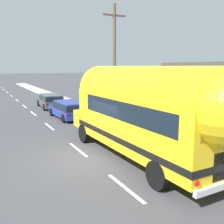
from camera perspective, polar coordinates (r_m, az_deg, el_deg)
ground_plane at (r=11.95m, az=-4.92°, el=-10.18°), size 300.00×300.00×0.00m
lane_markings at (r=24.73m, az=-10.42°, el=0.24°), size 4.13×80.00×0.01m
sidewalk_slab at (r=22.75m, az=-2.93°, el=-0.26°), size 2.03×90.00×0.15m
utility_pole at (r=19.51m, az=0.49°, el=10.89°), size 1.80×0.24×8.50m
painted_bus at (r=11.02m, az=7.71°, el=0.45°), size 2.77×10.90×4.12m
car_lead at (r=20.97m, az=-9.46°, el=0.74°), size 2.08×4.61×1.37m
car_second at (r=26.73m, az=-13.28°, el=2.56°), size 2.11×4.71×1.37m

